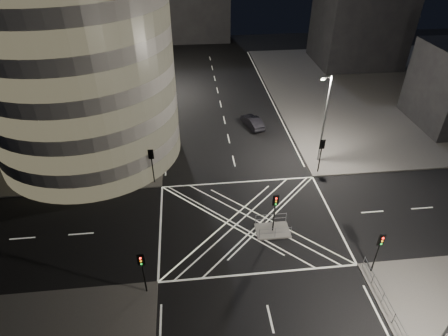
{
  "coord_description": "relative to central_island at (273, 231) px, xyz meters",
  "views": [
    {
      "loc": [
        -4.92,
        -24.99,
        23.92
      ],
      "look_at": [
        -1.72,
        4.51,
        3.0
      ],
      "focal_mm": 30.0,
      "sensor_mm": 36.0,
      "label": 1
    }
  ],
  "objects": [
    {
      "name": "ground",
      "position": [
        -2.0,
        1.5,
        -0.07
      ],
      "size": [
        120.0,
        120.0,
        0.0
      ],
      "primitive_type": "plane",
      "color": "black",
      "rests_on": "ground"
    },
    {
      "name": "sidewalk_far_left",
      "position": [
        -31.0,
        28.5,
        0.0
      ],
      "size": [
        42.0,
        42.0,
        0.15
      ],
      "primitive_type": "cube",
      "color": "#54514F",
      "rests_on": "ground"
    },
    {
      "name": "sidewalk_far_right",
      "position": [
        27.0,
        28.5,
        0.0
      ],
      "size": [
        42.0,
        42.0,
        0.15
      ],
      "primitive_type": "cube",
      "color": "#54514F",
      "rests_on": "ground"
    },
    {
      "name": "central_island",
      "position": [
        0.0,
        0.0,
        0.0
      ],
      "size": [
        3.0,
        2.0,
        0.15
      ],
      "primitive_type": "cube",
      "color": "slate",
      "rests_on": "ground"
    },
    {
      "name": "office_tower_curved",
      "position": [
        -22.74,
        20.24,
        12.58
      ],
      "size": [
        30.0,
        29.0,
        27.2
      ],
      "color": "gray",
      "rests_on": "sidewalk_far_left"
    },
    {
      "name": "office_block_rear",
      "position": [
        -24.0,
        43.5,
        11.07
      ],
      "size": [
        24.0,
        16.0,
        22.0
      ],
      "primitive_type": "cube",
      "color": "gray",
      "rests_on": "sidewalk_far_left"
    },
    {
      "name": "building_right_far",
      "position": [
        24.0,
        41.5,
        7.58
      ],
      "size": [
        14.0,
        12.0,
        15.0
      ],
      "primitive_type": "cube",
      "color": "black",
      "rests_on": "sidewalk_far_right"
    },
    {
      "name": "tree_a",
      "position": [
        -12.5,
        10.5,
        4.18
      ],
      "size": [
        4.37,
        4.37,
        6.63
      ],
      "color": "black",
      "rests_on": "sidewalk_far_left"
    },
    {
      "name": "tree_b",
      "position": [
        -12.5,
        16.5,
        5.25
      ],
      "size": [
        4.68,
        4.68,
        7.88
      ],
      "color": "black",
      "rests_on": "sidewalk_far_left"
    },
    {
      "name": "tree_c",
      "position": [
        -12.5,
        22.5,
        4.15
      ],
      "size": [
        3.72,
        3.72,
        6.23
      ],
      "color": "black",
      "rests_on": "sidewalk_far_left"
    },
    {
      "name": "tree_d",
      "position": [
        -12.5,
        28.5,
        5.15
      ],
      "size": [
        4.73,
        4.73,
        7.8
      ],
      "color": "black",
      "rests_on": "sidewalk_far_left"
    },
    {
      "name": "tree_e",
      "position": [
        -12.5,
        34.5,
        4.13
      ],
      "size": [
        4.4,
        4.4,
        6.6
      ],
      "color": "black",
      "rests_on": "sidewalk_far_left"
    },
    {
      "name": "traffic_signal_fl",
      "position": [
        -10.8,
        8.3,
        2.84
      ],
      "size": [
        0.55,
        0.22,
        4.0
      ],
      "color": "black",
      "rests_on": "sidewalk_far_left"
    },
    {
      "name": "traffic_signal_nl",
      "position": [
        -10.8,
        -5.3,
        2.84
      ],
      "size": [
        0.55,
        0.22,
        4.0
      ],
      "color": "black",
      "rests_on": "sidewalk_near_left"
    },
    {
      "name": "traffic_signal_fr",
      "position": [
        6.8,
        8.3,
        2.84
      ],
      "size": [
        0.55,
        0.22,
        4.0
      ],
      "color": "black",
      "rests_on": "sidewalk_far_right"
    },
    {
      "name": "traffic_signal_nr",
      "position": [
        6.8,
        -5.3,
        2.84
      ],
      "size": [
        0.55,
        0.22,
        4.0
      ],
      "color": "black",
      "rests_on": "sidewalk_near_right"
    },
    {
      "name": "traffic_signal_island",
      "position": [
        0.0,
        0.0,
        2.84
      ],
      "size": [
        0.55,
        0.22,
        4.0
      ],
      "color": "black",
      "rests_on": "central_island"
    },
    {
      "name": "street_lamp_left_near",
      "position": [
        -11.44,
        13.5,
        5.47
      ],
      "size": [
        1.25,
        0.25,
        10.0
      ],
      "color": "slate",
      "rests_on": "sidewalk_far_left"
    },
    {
      "name": "street_lamp_left_far",
      "position": [
        -11.44,
        31.5,
        5.47
      ],
      "size": [
        1.25,
        0.25,
        10.0
      ],
      "color": "slate",
      "rests_on": "sidewalk_far_left"
    },
    {
      "name": "street_lamp_right_far",
      "position": [
        7.44,
        10.5,
        5.47
      ],
      "size": [
        1.25,
        0.25,
        10.0
      ],
      "color": "slate",
      "rests_on": "sidewalk_far_right"
    },
    {
      "name": "railing_near_right",
      "position": [
        6.3,
        -10.65,
        0.62
      ],
      "size": [
        0.06,
        11.7,
        1.1
      ],
      "primitive_type": "cube",
      "color": "slate",
      "rests_on": "sidewalk_near_right"
    },
    {
      "name": "railing_island_south",
      "position": [
        0.0,
        -0.9,
        0.62
      ],
      "size": [
        2.8,
        0.06,
        1.1
      ],
      "primitive_type": "cube",
      "color": "slate",
      "rests_on": "central_island"
    },
    {
      "name": "railing_island_north",
      "position": [
        0.0,
        0.9,
        0.62
      ],
      "size": [
        2.8,
        0.06,
        1.1
      ],
      "primitive_type": "cube",
      "color": "slate",
      "rests_on": "central_island"
    },
    {
      "name": "sedan",
      "position": [
        1.45,
        19.23,
        0.65
      ],
      "size": [
        2.75,
        4.65,
        1.45
      ],
      "primitive_type": "imported",
      "rotation": [
        0.0,
        0.0,
        3.44
      ],
      "color": "black",
      "rests_on": "ground"
    }
  ]
}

